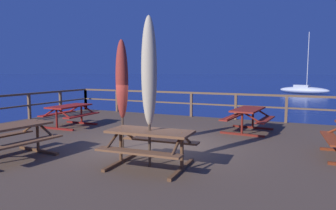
# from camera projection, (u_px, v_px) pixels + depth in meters

# --- Properties ---
(ground_plane) EXTENTS (600.00, 600.00, 0.00)m
(ground_plane) POSITION_uv_depth(u_px,v_px,m) (155.00, 175.00, 8.50)
(ground_plane) COLOR navy
(wooden_deck) EXTENTS (13.98, 10.88, 0.86)m
(wooden_deck) POSITION_uv_depth(u_px,v_px,m) (155.00, 160.00, 8.45)
(wooden_deck) COLOR brown
(wooden_deck) RESTS_ON ground
(railing_waterside_far) EXTENTS (13.78, 0.10, 1.09)m
(railing_waterside_far) POSITION_uv_depth(u_px,v_px,m) (213.00, 100.00, 13.08)
(railing_waterside_far) COLOR brown
(railing_waterside_far) RESTS_ON wooden_deck
(picnic_table_front_left) EXTENTS (1.45, 1.70, 0.78)m
(picnic_table_front_left) POSITION_uv_depth(u_px,v_px,m) (70.00, 111.00, 11.09)
(picnic_table_front_left) COLOR maroon
(picnic_table_front_left) RESTS_ON wooden_deck
(picnic_table_front_right) EXTENTS (1.84, 1.50, 0.78)m
(picnic_table_front_right) POSITION_uv_depth(u_px,v_px,m) (150.00, 140.00, 6.40)
(picnic_table_front_right) COLOR brown
(picnic_table_front_right) RESTS_ON wooden_deck
(picnic_table_mid_left) EXTENTS (1.51, 1.81, 0.78)m
(picnic_table_mid_left) POSITION_uv_depth(u_px,v_px,m) (248.00, 115.00, 10.13)
(picnic_table_mid_left) COLOR maroon
(picnic_table_mid_left) RESTS_ON wooden_deck
(picnic_table_back_right) EXTENTS (1.55, 1.92, 0.78)m
(picnic_table_back_right) POSITION_uv_depth(u_px,v_px,m) (10.00, 135.00, 6.97)
(picnic_table_back_right) COLOR brown
(picnic_table_back_right) RESTS_ON wooden_deck
(patio_umbrella_tall_front) EXTENTS (0.32, 0.32, 2.78)m
(patio_umbrella_tall_front) POSITION_uv_depth(u_px,v_px,m) (122.00, 80.00, 7.82)
(patio_umbrella_tall_front) COLOR #4C3828
(patio_umbrella_tall_front) RESTS_ON wooden_deck
(patio_umbrella_short_front) EXTENTS (0.32, 0.32, 3.10)m
(patio_umbrella_short_front) POSITION_uv_depth(u_px,v_px,m) (149.00, 72.00, 6.25)
(patio_umbrella_short_front) COLOR #4C3828
(patio_umbrella_short_front) RESTS_ON wooden_deck
(sailboat_distant) EXTENTS (6.23, 3.12, 7.72)m
(sailboat_distant) POSITION_uv_depth(u_px,v_px,m) (304.00, 90.00, 39.25)
(sailboat_distant) COLOR silver
(sailboat_distant) RESTS_ON ground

